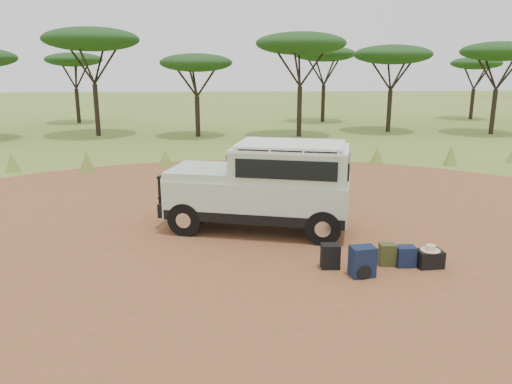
{
  "coord_description": "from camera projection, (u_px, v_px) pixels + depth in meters",
  "views": [
    {
      "loc": [
        -0.72,
        -11.59,
        4.12
      ],
      "look_at": [
        0.18,
        0.63,
        1.0
      ],
      "focal_mm": 35.0,
      "sensor_mm": 36.0,
      "label": 1
    }
  ],
  "objects": [
    {
      "name": "grass_fringe",
      "position": [
        240.0,
        158.0,
        20.55
      ],
      "size": [
        36.6,
        1.6,
        0.9
      ],
      "color": "olive",
      "rests_on": "ground"
    },
    {
      "name": "ground",
      "position": [
        251.0,
        238.0,
        12.26
      ],
      "size": [
        140.0,
        140.0,
        0.0
      ],
      "primitive_type": "plane",
      "color": "olive",
      "rests_on": "ground"
    },
    {
      "name": "backpack_navy",
      "position": [
        362.0,
        262.0,
        9.96
      ],
      "size": [
        0.52,
        0.41,
        0.63
      ],
      "primitive_type": "cube",
      "rotation": [
        0.0,
        0.0,
        0.15
      ],
      "color": "#13203E",
      "rests_on": "ground"
    },
    {
      "name": "backpack_black",
      "position": [
        330.0,
        256.0,
        10.37
      ],
      "size": [
        0.39,
        0.3,
        0.52
      ],
      "primitive_type": "cube",
      "rotation": [
        0.0,
        0.0,
        -0.04
      ],
      "color": "black",
      "rests_on": "ground"
    },
    {
      "name": "dirt_clearing",
      "position": [
        251.0,
        238.0,
        12.26
      ],
      "size": [
        23.0,
        23.0,
        0.01
      ],
      "primitive_type": "cylinder",
      "color": "brown",
      "rests_on": "ground"
    },
    {
      "name": "backpack_olive",
      "position": [
        387.0,
        255.0,
        10.53
      ],
      "size": [
        0.36,
        0.27,
        0.47
      ],
      "primitive_type": "cube",
      "rotation": [
        0.0,
        0.0,
        -0.08
      ],
      "color": "#3D441F",
      "rests_on": "ground"
    },
    {
      "name": "stuff_sack",
      "position": [
        361.0,
        270.0,
        9.95
      ],
      "size": [
        0.37,
        0.37,
        0.31
      ],
      "primitive_type": "cylinder",
      "rotation": [
        1.57,
        0.0,
        0.23
      ],
      "color": "black",
      "rests_on": "ground"
    },
    {
      "name": "walking_staff",
      "position": [
        182.0,
        205.0,
        12.4
      ],
      "size": [
        0.58,
        0.31,
        1.51
      ],
      "primitive_type": "cylinder",
      "rotation": [
        0.37,
        0.0,
        1.11
      ],
      "color": "brown",
      "rests_on": "ground"
    },
    {
      "name": "duffel_navy",
      "position": [
        405.0,
        256.0,
        10.48
      ],
      "size": [
        0.4,
        0.3,
        0.44
      ],
      "primitive_type": "cube",
      "rotation": [
        0.0,
        0.0,
        0.01
      ],
      "color": "#13203E",
      "rests_on": "ground"
    },
    {
      "name": "acacia_treeline",
      "position": [
        242.0,
        52.0,
        30.26
      ],
      "size": [
        46.7,
        13.2,
        6.26
      ],
      "color": "black",
      "rests_on": "ground"
    },
    {
      "name": "safari_hat",
      "position": [
        431.0,
        249.0,
        10.39
      ],
      "size": [
        0.4,
        0.4,
        0.12
      ],
      "color": "beige",
      "rests_on": "hard_case"
    },
    {
      "name": "hard_case",
      "position": [
        430.0,
        259.0,
        10.44
      ],
      "size": [
        0.55,
        0.4,
        0.37
      ],
      "primitive_type": "cube",
      "rotation": [
        0.0,
        0.0,
        0.07
      ],
      "color": "black",
      "rests_on": "ground"
    },
    {
      "name": "safari_vehicle",
      "position": [
        265.0,
        188.0,
        12.6
      ],
      "size": [
        4.97,
        3.02,
        2.28
      ],
      "rotation": [
        0.0,
        0.0,
        -0.27
      ],
      "color": "#B3CAAC",
      "rests_on": "ground"
    }
  ]
}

